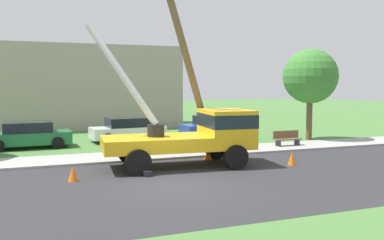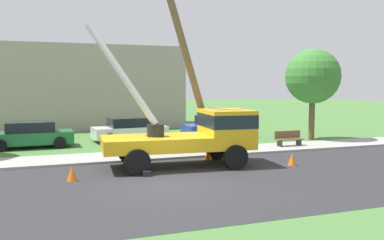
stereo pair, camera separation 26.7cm
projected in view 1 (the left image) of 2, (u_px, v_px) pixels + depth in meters
ground_plane at (114, 140)px, 25.22m from camera, size 120.00×120.00×0.00m
road_asphalt at (174, 184)px, 14.02m from camera, size 80.00×8.93×0.01m
sidewalk_strip at (137, 156)px, 19.36m from camera, size 80.00×2.52×0.10m
utility_truck at (197, 132)px, 17.21m from camera, size 6.74×3.22×5.98m
leaning_utility_pole at (188, 64)px, 18.21m from camera, size 3.71×1.93×8.46m
traffic_cone_ahead at (292, 158)px, 17.39m from camera, size 0.36×0.36×0.56m
traffic_cone_behind at (73, 173)px, 14.45m from camera, size 0.36×0.36×0.56m
traffic_cone_curbside at (208, 154)px, 18.59m from camera, size 0.36×0.36×0.56m
parked_sedan_green at (28, 135)px, 21.96m from camera, size 4.48×2.15×1.42m
parked_sedan_white at (128, 129)px, 24.73m from camera, size 4.55×2.29×1.42m
parked_sedan_blue at (215, 126)px, 26.47m from camera, size 4.52×2.22×1.42m
park_bench at (287, 139)px, 22.28m from camera, size 1.60×0.45×0.90m
roadside_tree_far at (310, 77)px, 25.07m from camera, size 3.35×3.35×5.61m
lowrise_building_backdrop at (62, 87)px, 32.04m from camera, size 18.00×6.00×6.40m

